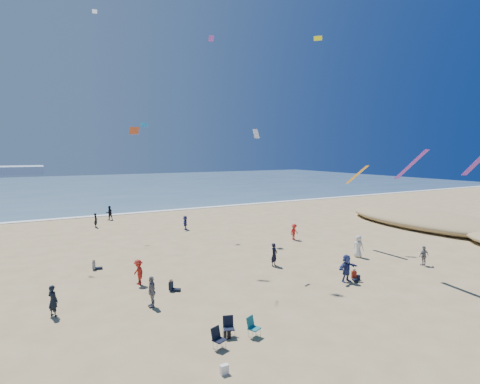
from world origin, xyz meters
TOP-DOWN VIEW (x-y plane):
  - ocean at (0.00, 95.00)m, footprint 220.00×100.00m
  - surf_line at (0.00, 45.00)m, footprint 220.00×1.20m
  - standing_flyers at (6.02, 17.35)m, footprint 27.34×46.25m
  - seated_group at (3.64, 6.57)m, footprint 16.86×23.81m
  - chair_cluster at (-0.25, 4.46)m, footprint 2.78×1.57m
  - white_tote at (-1.88, 2.28)m, footprint 0.35×0.20m
  - black_backpack at (-0.45, 4.83)m, footprint 0.30×0.22m
  - navy_bag at (11.55, 7.89)m, footprint 0.28×0.18m
  - kites_aloft at (9.30, 13.62)m, footprint 37.45×40.84m

SIDE VIEW (x-z plane):
  - ocean at x=0.00m, z-range 0.00..0.06m
  - surf_line at x=0.00m, z-range 0.00..0.08m
  - navy_bag at x=11.55m, z-range 0.00..0.34m
  - black_backpack at x=-0.45m, z-range 0.00..0.38m
  - white_tote at x=-1.88m, z-range 0.00..0.40m
  - seated_group at x=3.64m, z-range 0.00..0.84m
  - chair_cluster at x=-0.25m, z-range 0.00..1.00m
  - standing_flyers at x=6.02m, z-range -0.08..1.86m
  - kites_aloft at x=9.30m, z-range -0.14..28.45m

